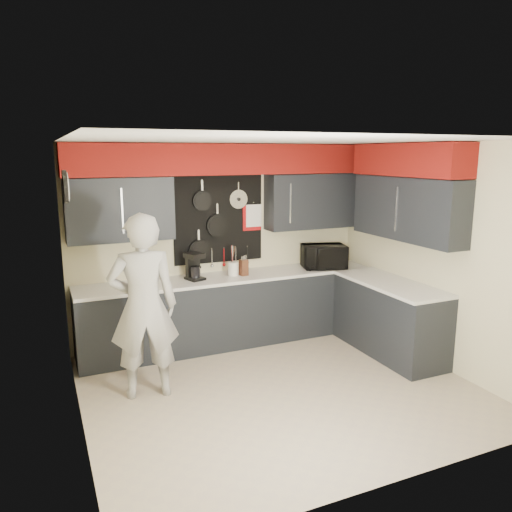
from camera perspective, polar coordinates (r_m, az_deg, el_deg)
name	(u,v)px	position (r m, az deg, el deg)	size (l,w,h in m)	color
ground	(280,389)	(5.54, 2.73, -14.89)	(4.00, 4.00, 0.00)	tan
back_wall_assembly	(226,190)	(6.44, -3.45, 7.50)	(4.00, 0.36, 2.60)	beige
right_wall_assembly	(411,199)	(6.24, 17.28, 6.25)	(0.36, 3.50, 2.60)	beige
left_wall_assembly	(74,288)	(4.59, -20.11, -3.47)	(0.05, 3.50, 2.60)	beige
base_cabinets	(275,312)	(6.51, 2.18, -6.40)	(3.95, 2.20, 0.92)	black
microwave	(324,257)	(6.93, 7.76, -0.06)	(0.58, 0.39, 0.32)	black
knife_block	(244,268)	(6.46, -1.41, -1.33)	(0.09, 0.09, 0.21)	#3C1B13
utensil_crock	(233,269)	(6.46, -2.62, -1.46)	(0.14, 0.14, 0.18)	white
coffee_maker	(194,266)	(6.29, -7.10, -1.09)	(0.24, 0.28, 0.34)	black
person	(143,307)	(5.19, -12.74, -5.67)	(0.70, 0.46, 1.91)	#A2A19F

